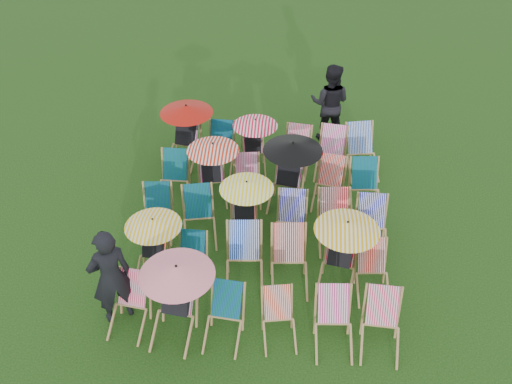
# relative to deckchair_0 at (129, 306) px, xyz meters

# --- Properties ---
(ground) EXTENTS (100.00, 100.00, 0.00)m
(ground) POSITION_rel_deckchair_0_xyz_m (2.04, 2.21, -0.44)
(ground) COLOR black
(ground) RESTS_ON ground
(deckchair_0) EXTENTS (0.70, 0.89, 0.89)m
(deckchair_0) POSITION_rel_deckchair_0_xyz_m (0.00, 0.00, 0.00)
(deckchair_0) COLOR #A17F4B
(deckchair_0) RESTS_ON ground
(deckchair_1) EXTENTS (1.17, 1.24, 1.38)m
(deckchair_1) POSITION_rel_deckchair_0_xyz_m (0.78, -0.06, 0.29)
(deckchair_1) COLOR #A17F4B
(deckchair_1) RESTS_ON ground
(deckchair_2) EXTENTS (0.67, 0.88, 0.89)m
(deckchair_2) POSITION_rel_deckchair_0_xyz_m (1.55, -0.12, 0.00)
(deckchair_2) COLOR #A17F4B
(deckchair_2) RESTS_ON ground
(deckchair_3) EXTENTS (0.66, 0.83, 0.81)m
(deckchair_3) POSITION_rel_deckchair_0_xyz_m (2.41, -0.05, -0.04)
(deckchair_3) COLOR #A17F4B
(deckchair_3) RESTS_ON ground
(deckchair_4) EXTENTS (0.67, 0.89, 0.92)m
(deckchair_4) POSITION_rel_deckchair_0_xyz_m (3.27, -0.10, 0.02)
(deckchair_4) COLOR #A17F4B
(deckchair_4) RESTS_ON ground
(deckchair_5) EXTENTS (0.66, 0.89, 0.93)m
(deckchair_5) POSITION_rel_deckchair_0_xyz_m (4.00, -0.09, 0.02)
(deckchair_5) COLOR #A17F4B
(deckchair_5) RESTS_ON ground
(deckchair_6) EXTENTS (0.99, 1.04, 1.17)m
(deckchair_6) POSITION_rel_deckchair_0_xyz_m (0.13, 1.21, 0.17)
(deckchair_6) COLOR #A17F4B
(deckchair_6) RESTS_ON ground
(deckchair_7) EXTENTS (0.57, 0.78, 0.83)m
(deckchair_7) POSITION_rel_deckchair_0_xyz_m (0.81, 1.09, -0.03)
(deckchair_7) COLOR #A17F4B
(deckchair_7) RESTS_ON ground
(deckchair_8) EXTENTS (0.76, 0.99, 1.02)m
(deckchair_8) POSITION_rel_deckchair_0_xyz_m (1.75, 1.12, 0.07)
(deckchair_8) COLOR #A17F4B
(deckchair_8) RESTS_ON ground
(deckchair_9) EXTENTS (0.75, 0.98, 1.00)m
(deckchair_9) POSITION_rel_deckchair_0_xyz_m (2.53, 1.14, 0.06)
(deckchair_9) COLOR #A17F4B
(deckchair_9) RESTS_ON ground
(deckchair_10) EXTENTS (1.11, 1.19, 1.32)m
(deckchair_10) POSITION_rel_deckchair_0_xyz_m (3.39, 1.23, 0.25)
(deckchair_10) COLOR #A17F4B
(deckchair_10) RESTS_ON ground
(deckchair_11) EXTENTS (0.67, 0.87, 0.88)m
(deckchair_11) POSITION_rel_deckchair_0_xyz_m (3.96, 1.06, -0.00)
(deckchair_11) COLOR #A17F4B
(deckchair_11) RESTS_ON ground
(deckchair_12) EXTENTS (0.69, 0.90, 0.92)m
(deckchair_12) POSITION_rel_deckchair_0_xyz_m (-0.04, 2.25, 0.02)
(deckchair_12) COLOR #A17F4B
(deckchair_12) RESTS_ON ground
(deckchair_13) EXTENTS (0.80, 1.00, 0.96)m
(deckchair_13) POSITION_rel_deckchair_0_xyz_m (0.79, 2.18, 0.04)
(deckchair_13) COLOR #A17F4B
(deckchair_13) RESTS_ON ground
(deckchair_14) EXTENTS (1.02, 1.09, 1.21)m
(deckchair_14) POSITION_rel_deckchair_0_xyz_m (1.65, 2.32, 0.19)
(deckchair_14) COLOR #A17F4B
(deckchair_14) RESTS_ON ground
(deckchair_15) EXTENTS (0.63, 0.87, 0.93)m
(deckchair_15) POSITION_rel_deckchair_0_xyz_m (2.53, 2.24, 0.02)
(deckchair_15) COLOR #A17F4B
(deckchair_15) RESTS_ON ground
(deckchair_16) EXTENTS (0.73, 0.96, 0.99)m
(deckchair_16) POSITION_rel_deckchair_0_xyz_m (3.34, 2.24, 0.05)
(deckchair_16) COLOR #A17F4B
(deckchair_16) RESTS_ON ground
(deckchair_17) EXTENTS (0.63, 0.88, 0.94)m
(deckchair_17) POSITION_rel_deckchair_0_xyz_m (4.01, 2.20, 0.03)
(deckchair_17) COLOR #A17F4B
(deckchair_17) RESTS_ON ground
(deckchair_18) EXTENTS (0.63, 0.89, 0.96)m
(deckchair_18) POSITION_rel_deckchair_0_xyz_m (0.07, 3.33, 0.04)
(deckchair_18) COLOR #A17F4B
(deckchair_18) RESTS_ON ground
(deckchair_19) EXTENTS (1.06, 1.16, 1.26)m
(deckchair_19) POSITION_rel_deckchair_0_xyz_m (0.87, 3.44, 0.22)
(deckchair_19) COLOR #A17F4B
(deckchair_19) RESTS_ON ground
(deckchair_20) EXTENTS (0.69, 0.88, 0.89)m
(deckchair_20) POSITION_rel_deckchair_0_xyz_m (1.58, 3.44, 0.00)
(deckchair_20) COLOR #A17F4B
(deckchair_20) RESTS_ON ground
(deckchair_21) EXTENTS (1.18, 1.26, 1.40)m
(deckchair_21) POSITION_rel_deckchair_0_xyz_m (2.42, 3.39, 0.30)
(deckchair_21) COLOR #A17F4B
(deckchair_21) RESTS_ON ground
(deckchair_22) EXTENTS (0.75, 0.94, 0.93)m
(deckchair_22) POSITION_rel_deckchair_0_xyz_m (3.25, 3.44, 0.02)
(deckchair_22) COLOR #A17F4B
(deckchair_22) RESTS_ON ground
(deckchair_23) EXTENTS (0.71, 0.94, 0.96)m
(deckchair_23) POSITION_rel_deckchair_0_xyz_m (3.98, 3.34, 0.04)
(deckchair_23) COLOR #A17F4B
(deckchair_23) RESTS_ON ground
(deckchair_24) EXTENTS (1.16, 1.24, 1.37)m
(deckchair_24) POSITION_rel_deckchair_0_xyz_m (0.07, 4.70, 0.28)
(deckchair_24) COLOR #A17F4B
(deckchair_24) RESTS_ON ground
(deckchair_25) EXTENTS (0.65, 0.89, 0.95)m
(deckchair_25) POSITION_rel_deckchair_0_xyz_m (0.87, 4.55, 0.03)
(deckchair_25) COLOR #A17F4B
(deckchair_25) RESTS_ON ground
(deckchair_26) EXTENTS (0.98, 1.06, 1.16)m
(deckchair_26) POSITION_rel_deckchair_0_xyz_m (1.62, 4.59, 0.17)
(deckchair_26) COLOR #A17F4B
(deckchair_26) RESTS_ON ground
(deckchair_27) EXTENTS (0.73, 0.93, 0.94)m
(deckchair_27) POSITION_rel_deckchair_0_xyz_m (2.55, 4.55, 0.03)
(deckchair_27) COLOR #A17F4B
(deckchair_27) RESTS_ON ground
(deckchair_28) EXTENTS (0.77, 0.98, 0.98)m
(deckchair_28) POSITION_rel_deckchair_0_xyz_m (3.32, 4.49, 0.05)
(deckchair_28) COLOR #A17F4B
(deckchair_28) RESTS_ON ground
(deckchair_29) EXTENTS (0.84, 1.05, 1.02)m
(deckchair_29) POSITION_rel_deckchair_0_xyz_m (3.99, 4.59, 0.07)
(deckchair_29) COLOR #A17F4B
(deckchair_29) RESTS_ON ground
(person_left) EXTENTS (0.81, 0.74, 1.87)m
(person_left) POSITION_rel_deckchair_0_xyz_m (-0.26, 0.16, 0.49)
(person_left) COLOR black
(person_left) RESTS_ON ground
(person_rear) EXTENTS (1.06, 0.89, 1.92)m
(person_rear) POSITION_rel_deckchair_0_xyz_m (3.28, 5.88, 0.52)
(person_rear) COLOR black
(person_rear) RESTS_ON ground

